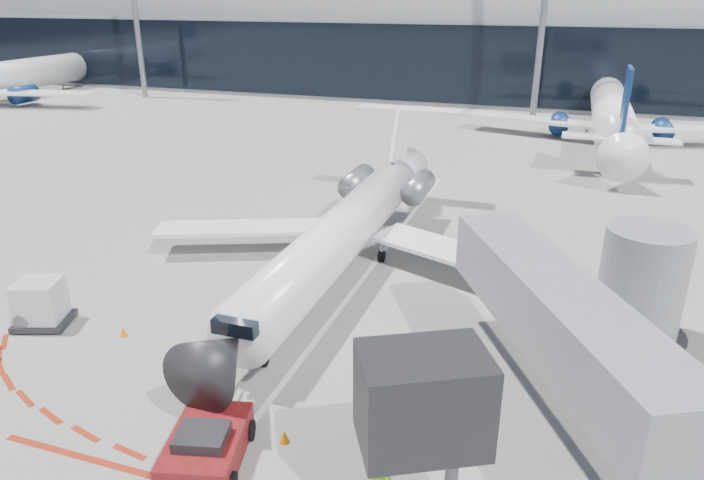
% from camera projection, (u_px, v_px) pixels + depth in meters
% --- Properties ---
extents(ground, '(260.00, 260.00, 0.00)m').
position_uv_depth(ground, '(340.00, 309.00, 27.85)').
color(ground, gray).
rests_on(ground, ground).
extents(apron_centerline, '(0.25, 40.00, 0.01)m').
position_uv_depth(apron_centerline, '(354.00, 290.00, 29.60)').
color(apron_centerline, silver).
rests_on(apron_centerline, ground).
extents(terminal_building, '(150.00, 24.15, 24.00)m').
position_uv_depth(terminal_building, '(509.00, 29.00, 81.81)').
color(terminal_building, '#95979A').
rests_on(terminal_building, ground).
extents(jet_bridge, '(10.03, 15.20, 4.90)m').
position_uv_depth(jet_bridge, '(582.00, 314.00, 21.14)').
color(jet_bridge, gray).
rests_on(jet_bridge, ground).
extents(regional_jet, '(21.46, 26.46, 6.63)m').
position_uv_depth(regional_jet, '(348.00, 227.00, 31.24)').
color(regional_jet, white).
rests_on(regional_jet, ground).
extents(pushback_tug, '(2.90, 5.37, 1.37)m').
position_uv_depth(pushback_tug, '(207.00, 446.00, 18.54)').
color(pushback_tug, '#4F0C0B').
rests_on(pushback_tug, ground).
extents(uld_container, '(2.63, 2.43, 2.01)m').
position_uv_depth(uld_container, '(41.00, 304.00, 26.15)').
color(uld_container, black).
rests_on(uld_container, ground).
extents(safety_cone_left, '(0.32, 0.32, 0.44)m').
position_uv_depth(safety_cone_left, '(124.00, 332.00, 25.53)').
color(safety_cone_left, orange).
rests_on(safety_cone_left, ground).
extents(safety_cone_right, '(0.32, 0.32, 0.44)m').
position_uv_depth(safety_cone_right, '(284.00, 436.00, 19.53)').
color(safety_cone_right, orange).
rests_on(safety_cone_right, ground).
extents(bg_airliner_1, '(31.14, 32.98, 10.08)m').
position_uv_depth(bg_airliner_1, '(616.00, 85.00, 57.74)').
color(bg_airliner_1, white).
rests_on(bg_airliner_1, ground).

